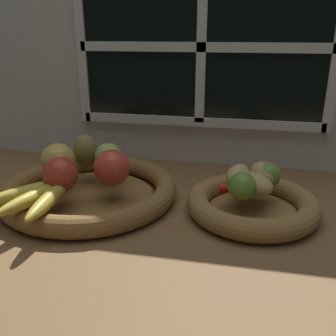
{
  "coord_description": "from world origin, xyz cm",
  "views": [
    {
      "loc": [
        11.83,
        -70.51,
        35.23
      ],
      "look_at": [
        -2.9,
        0.47,
        8.41
      ],
      "focal_mm": 40.26,
      "sensor_mm": 36.0,
      "label": 1
    }
  ],
  "objects_px": {
    "potato_back": "(263,174)",
    "apple_golden_left": "(58,161)",
    "fruit_bowl_left": "(90,190)",
    "potato_oblong": "(238,176)",
    "banana_bunch_front": "(38,195)",
    "fruit_bowl_right": "(252,204)",
    "apple_red_front": "(61,174)",
    "pear_brown": "(85,151)",
    "apple_green_back": "(109,157)",
    "lime_far": "(268,175)",
    "chili_pepper": "(246,190)",
    "lime_near": "(242,186)",
    "potato_large": "(254,183)",
    "apple_red_right": "(112,168)"
  },
  "relations": [
    {
      "from": "potato_back",
      "to": "apple_golden_left",
      "type": "bearing_deg",
      "value": -175.2
    },
    {
      "from": "fruit_bowl_left",
      "to": "potato_oblong",
      "type": "distance_m",
      "value": 0.32
    },
    {
      "from": "apple_golden_left",
      "to": "banana_bunch_front",
      "type": "distance_m",
      "value": 0.13
    },
    {
      "from": "apple_golden_left",
      "to": "fruit_bowl_right",
      "type": "bearing_deg",
      "value": -0.35
    },
    {
      "from": "apple_red_front",
      "to": "pear_brown",
      "type": "xyz_separation_m",
      "value": [
        -0.01,
        0.14,
        0.0
      ]
    },
    {
      "from": "apple_green_back",
      "to": "fruit_bowl_left",
      "type": "bearing_deg",
      "value": -110.72
    },
    {
      "from": "apple_red_front",
      "to": "fruit_bowl_left",
      "type": "bearing_deg",
      "value": 65.63
    },
    {
      "from": "potato_oblong",
      "to": "apple_red_front",
      "type": "bearing_deg",
      "value": -165.04
    },
    {
      "from": "fruit_bowl_left",
      "to": "potato_back",
      "type": "relative_size",
      "value": 5.41
    },
    {
      "from": "lime_far",
      "to": "chili_pepper",
      "type": "relative_size",
      "value": 0.49
    },
    {
      "from": "fruit_bowl_right",
      "to": "banana_bunch_front",
      "type": "relative_size",
      "value": 1.41
    },
    {
      "from": "lime_near",
      "to": "lime_far",
      "type": "xyz_separation_m",
      "value": [
        0.05,
        0.07,
        -0.0
      ]
    },
    {
      "from": "lime_far",
      "to": "chili_pepper",
      "type": "height_order",
      "value": "lime_far"
    },
    {
      "from": "fruit_bowl_left",
      "to": "potato_large",
      "type": "relative_size",
      "value": 4.55
    },
    {
      "from": "potato_oblong",
      "to": "potato_back",
      "type": "height_order",
      "value": "potato_back"
    },
    {
      "from": "banana_bunch_front",
      "to": "potato_back",
      "type": "xyz_separation_m",
      "value": [
        0.42,
        0.17,
        0.01
      ]
    },
    {
      "from": "apple_red_front",
      "to": "pear_brown",
      "type": "bearing_deg",
      "value": 92.89
    },
    {
      "from": "apple_red_front",
      "to": "banana_bunch_front",
      "type": "distance_m",
      "value": 0.07
    },
    {
      "from": "apple_red_front",
      "to": "apple_red_right",
      "type": "distance_m",
      "value": 0.1
    },
    {
      "from": "apple_golden_left",
      "to": "potato_back",
      "type": "xyz_separation_m",
      "value": [
        0.44,
        0.04,
        -0.01
      ]
    },
    {
      "from": "apple_red_front",
      "to": "pear_brown",
      "type": "relative_size",
      "value": 0.89
    },
    {
      "from": "apple_red_front",
      "to": "chili_pepper",
      "type": "distance_m",
      "value": 0.37
    },
    {
      "from": "apple_golden_left",
      "to": "lime_near",
      "type": "bearing_deg",
      "value": -5.36
    },
    {
      "from": "fruit_bowl_left",
      "to": "potato_back",
      "type": "bearing_deg",
      "value": 6.12
    },
    {
      "from": "apple_golden_left",
      "to": "lime_near",
      "type": "relative_size",
      "value": 1.39
    },
    {
      "from": "lime_near",
      "to": "chili_pepper",
      "type": "height_order",
      "value": "lime_near"
    },
    {
      "from": "apple_red_front",
      "to": "potato_large",
      "type": "xyz_separation_m",
      "value": [
        0.38,
        0.07,
        -0.01
      ]
    },
    {
      "from": "fruit_bowl_left",
      "to": "banana_bunch_front",
      "type": "xyz_separation_m",
      "value": [
        -0.05,
        -0.13,
        0.04
      ]
    },
    {
      "from": "potato_oblong",
      "to": "fruit_bowl_right",
      "type": "bearing_deg",
      "value": -37.87
    },
    {
      "from": "potato_large",
      "to": "potato_back",
      "type": "distance_m",
      "value": 0.04
    },
    {
      "from": "lime_far",
      "to": "apple_red_front",
      "type": "bearing_deg",
      "value": -165.86
    },
    {
      "from": "apple_golden_left",
      "to": "banana_bunch_front",
      "type": "xyz_separation_m",
      "value": [
        0.02,
        -0.13,
        -0.02
      ]
    },
    {
      "from": "fruit_bowl_left",
      "to": "apple_red_front",
      "type": "distance_m",
      "value": 0.1
    },
    {
      "from": "fruit_bowl_right",
      "to": "potato_oblong",
      "type": "distance_m",
      "value": 0.06
    },
    {
      "from": "apple_green_back",
      "to": "potato_large",
      "type": "height_order",
      "value": "apple_green_back"
    },
    {
      "from": "lime_near",
      "to": "lime_far",
      "type": "distance_m",
      "value": 0.09
    },
    {
      "from": "lime_far",
      "to": "apple_golden_left",
      "type": "bearing_deg",
      "value": -175.9
    },
    {
      "from": "apple_golden_left",
      "to": "pear_brown",
      "type": "distance_m",
      "value": 0.08
    },
    {
      "from": "banana_bunch_front",
      "to": "potato_oblong",
      "type": "bearing_deg",
      "value": 22.48
    },
    {
      "from": "fruit_bowl_right",
      "to": "banana_bunch_front",
      "type": "xyz_separation_m",
      "value": [
        -0.4,
        -0.13,
        0.04
      ]
    },
    {
      "from": "banana_bunch_front",
      "to": "apple_green_back",
      "type": "bearing_deg",
      "value": 68.79
    },
    {
      "from": "apple_red_front",
      "to": "lime_near",
      "type": "distance_m",
      "value": 0.36
    },
    {
      "from": "chili_pepper",
      "to": "apple_red_right",
      "type": "bearing_deg",
      "value": 168.87
    },
    {
      "from": "apple_red_front",
      "to": "lime_far",
      "type": "relative_size",
      "value": 1.34
    },
    {
      "from": "fruit_bowl_left",
      "to": "lime_near",
      "type": "bearing_deg",
      "value": -6.08
    },
    {
      "from": "potato_large",
      "to": "lime_far",
      "type": "xyz_separation_m",
      "value": [
        0.03,
        0.03,
        0.01
      ]
    },
    {
      "from": "fruit_bowl_right",
      "to": "potato_large",
      "type": "distance_m",
      "value": 0.05
    },
    {
      "from": "pear_brown",
      "to": "potato_back",
      "type": "distance_m",
      "value": 0.41
    },
    {
      "from": "potato_large",
      "to": "potato_oblong",
      "type": "distance_m",
      "value": 0.04
    },
    {
      "from": "fruit_bowl_right",
      "to": "lime_near",
      "type": "relative_size",
      "value": 4.86
    }
  ]
}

